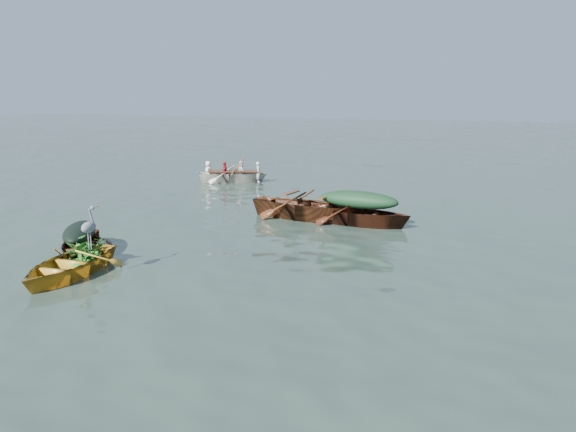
{
  "coord_description": "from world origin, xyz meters",
  "views": [
    {
      "loc": [
        5.77,
        -11.92,
        3.81
      ],
      "look_at": [
        0.61,
        2.2,
        0.5
      ],
      "focal_mm": 35.0,
      "sensor_mm": 36.0,
      "label": 1
    }
  ],
  "objects_px": {
    "green_tarp_boat": "(358,225)",
    "heron": "(89,235)",
    "open_wooden_boat": "(308,219)",
    "yellow_dinghy": "(69,276)",
    "rowed_boat": "(234,182)",
    "dark_covered_boat": "(81,255)"
  },
  "relations": [
    {
      "from": "green_tarp_boat",
      "to": "heron",
      "type": "xyz_separation_m",
      "value": [
        -4.14,
        -6.69,
        0.93
      ]
    },
    {
      "from": "green_tarp_boat",
      "to": "open_wooden_boat",
      "type": "xyz_separation_m",
      "value": [
        -1.61,
        0.18,
        0.0
      ]
    },
    {
      "from": "yellow_dinghy",
      "to": "green_tarp_boat",
      "type": "relative_size",
      "value": 0.79
    },
    {
      "from": "open_wooden_boat",
      "to": "green_tarp_boat",
      "type": "bearing_deg",
      "value": -87.2
    },
    {
      "from": "rowed_boat",
      "to": "green_tarp_boat",
      "type": "bearing_deg",
      "value": -151.64
    },
    {
      "from": "dark_covered_boat",
      "to": "rowed_boat",
      "type": "xyz_separation_m",
      "value": [
        -1.41,
        11.42,
        0.0
      ]
    },
    {
      "from": "yellow_dinghy",
      "to": "open_wooden_boat",
      "type": "xyz_separation_m",
      "value": [
        3.08,
        6.97,
        0.0
      ]
    },
    {
      "from": "dark_covered_boat",
      "to": "heron",
      "type": "relative_size",
      "value": 3.71
    },
    {
      "from": "green_tarp_boat",
      "to": "rowed_boat",
      "type": "bearing_deg",
      "value": 55.44
    },
    {
      "from": "dark_covered_boat",
      "to": "open_wooden_boat",
      "type": "height_order",
      "value": "open_wooden_boat"
    },
    {
      "from": "dark_covered_boat",
      "to": "open_wooden_boat",
      "type": "xyz_separation_m",
      "value": [
        3.9,
        5.58,
        0.0
      ]
    },
    {
      "from": "green_tarp_boat",
      "to": "rowed_boat",
      "type": "height_order",
      "value": "green_tarp_boat"
    },
    {
      "from": "rowed_boat",
      "to": "dark_covered_boat",
      "type": "bearing_deg",
      "value": 166.36
    },
    {
      "from": "yellow_dinghy",
      "to": "rowed_boat",
      "type": "xyz_separation_m",
      "value": [
        -2.24,
        12.8,
        0.0
      ]
    },
    {
      "from": "dark_covered_boat",
      "to": "rowed_boat",
      "type": "distance_m",
      "value": 11.5
    },
    {
      "from": "yellow_dinghy",
      "to": "heron",
      "type": "height_order",
      "value": "heron"
    },
    {
      "from": "dark_covered_boat",
      "to": "heron",
      "type": "distance_m",
      "value": 2.1
    },
    {
      "from": "yellow_dinghy",
      "to": "rowed_boat",
      "type": "relative_size",
      "value": 0.84
    },
    {
      "from": "open_wooden_boat",
      "to": "rowed_boat",
      "type": "bearing_deg",
      "value": 51.55
    },
    {
      "from": "rowed_boat",
      "to": "heron",
      "type": "distance_m",
      "value": 13.04
    },
    {
      "from": "green_tarp_boat",
      "to": "open_wooden_boat",
      "type": "relative_size",
      "value": 0.86
    },
    {
      "from": "yellow_dinghy",
      "to": "rowed_boat",
      "type": "height_order",
      "value": "rowed_boat"
    }
  ]
}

